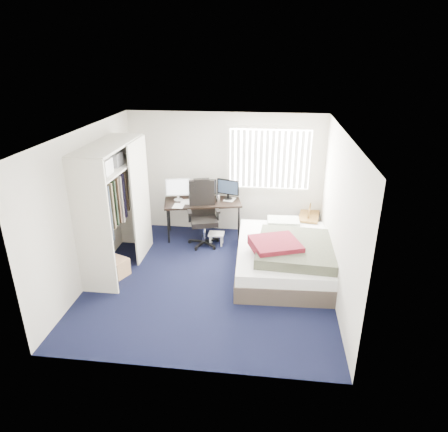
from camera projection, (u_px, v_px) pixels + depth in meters
ground at (211, 279)px, 6.80m from camera, size 4.20×4.20×0.00m
room_shell at (209, 196)px, 6.22m from camera, size 4.20×4.20×4.20m
window_assembly at (270, 159)px, 7.96m from camera, size 1.72×0.09×1.32m
closet at (114, 195)px, 6.71m from camera, size 0.64×1.84×2.22m
desk at (203, 200)px, 8.16m from camera, size 1.66×1.04×1.22m
office_chair at (203, 220)px, 7.91m from camera, size 0.76×0.76×1.30m
footstool at (216, 236)px, 7.95m from camera, size 0.30×0.24×0.25m
nightstand at (309, 217)px, 8.12m from camera, size 0.50×0.82×0.71m
bed at (286, 256)px, 6.94m from camera, size 1.76×2.30×0.73m
pine_box at (116, 267)px, 6.89m from camera, size 0.49×0.44×0.30m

